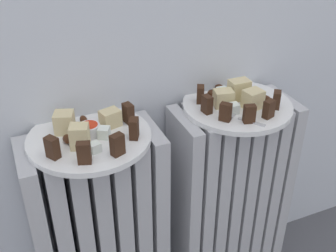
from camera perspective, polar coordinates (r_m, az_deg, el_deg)
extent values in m
cube|color=#B2B2B7|center=(1.05, -16.46, -15.86)|extent=(0.03, 0.15, 0.54)
cube|color=#B2B2B7|center=(1.06, -13.99, -15.32)|extent=(0.03, 0.15, 0.54)
cube|color=#B2B2B7|center=(1.06, -11.55, -14.76)|extent=(0.03, 0.15, 0.54)
cube|color=#B2B2B7|center=(1.06, -9.13, -14.18)|extent=(0.03, 0.15, 0.54)
cube|color=#B2B2B7|center=(1.07, -6.76, -13.58)|extent=(0.03, 0.15, 0.54)
cube|color=#B2B2B7|center=(1.08, -4.43, -12.97)|extent=(0.03, 0.15, 0.54)
cube|color=#B2B2B7|center=(1.09, -2.16, -12.34)|extent=(0.03, 0.15, 0.54)
cube|color=#B2B2B7|center=(1.11, 1.97, -11.16)|extent=(0.03, 0.15, 0.54)
cube|color=#B2B2B7|center=(1.13, 3.81, -10.61)|extent=(0.03, 0.15, 0.54)
cube|color=#B2B2B7|center=(1.14, 5.60, -10.06)|extent=(0.03, 0.15, 0.54)
cube|color=#B2B2B7|center=(1.16, 7.33, -9.52)|extent=(0.03, 0.15, 0.54)
cube|color=#B2B2B7|center=(1.17, 9.02, -8.99)|extent=(0.03, 0.15, 0.54)
cube|color=#B2B2B7|center=(1.19, 10.65, -8.46)|extent=(0.03, 0.15, 0.54)
cube|color=#B2B2B7|center=(1.21, 12.23, -7.94)|extent=(0.03, 0.15, 0.54)
cube|color=#B2B2B7|center=(1.23, 13.75, -7.44)|extent=(0.03, 0.15, 0.54)
cylinder|color=white|center=(0.89, -10.60, -1.58)|extent=(0.26, 0.26, 0.01)
cylinder|color=white|center=(1.01, 9.35, 2.76)|extent=(0.26, 0.26, 0.01)
cube|color=#382114|center=(0.82, -15.40, -2.85)|extent=(0.03, 0.03, 0.04)
cube|color=#382114|center=(0.80, -11.31, -3.59)|extent=(0.03, 0.02, 0.04)
cube|color=#382114|center=(0.81, -6.88, -2.53)|extent=(0.03, 0.03, 0.04)
cube|color=#382114|center=(0.86, -4.63, -0.34)|extent=(0.03, 0.03, 0.04)
cube|color=#382114|center=(0.91, -5.41, 1.73)|extent=(0.02, 0.03, 0.04)
cube|color=beige|center=(0.84, -11.89, -1.39)|extent=(0.05, 0.04, 0.05)
cube|color=beige|center=(0.90, -7.82, 1.04)|extent=(0.05, 0.04, 0.04)
cube|color=beige|center=(0.90, -13.86, 0.47)|extent=(0.05, 0.05, 0.05)
cube|color=white|center=(0.89, -12.34, -0.79)|extent=(0.03, 0.03, 0.02)
cube|color=white|center=(0.87, -8.67, -0.89)|extent=(0.03, 0.03, 0.02)
cube|color=white|center=(0.83, -9.89, -2.88)|extent=(0.02, 0.02, 0.02)
ellipsoid|color=#3D1E0F|center=(0.87, -13.44, -1.72)|extent=(0.02, 0.03, 0.02)
ellipsoid|color=#3D1E0F|center=(0.93, -11.36, 0.79)|extent=(0.02, 0.03, 0.02)
cylinder|color=white|center=(0.88, -10.59, -0.50)|extent=(0.04, 0.04, 0.02)
cylinder|color=red|center=(0.88, -10.63, -0.15)|extent=(0.04, 0.04, 0.01)
cube|color=#382114|center=(0.99, 4.41, 4.31)|extent=(0.03, 0.03, 0.04)
cube|color=#382114|center=(0.95, 5.30, 2.93)|extent=(0.02, 0.03, 0.04)
cube|color=#382114|center=(0.92, 7.80, 1.89)|extent=(0.03, 0.03, 0.04)
cube|color=#382114|center=(0.92, 10.97, 1.62)|extent=(0.03, 0.02, 0.04)
cube|color=#382114|center=(0.95, 13.51, 2.25)|extent=(0.03, 0.02, 0.04)
cube|color=#382114|center=(1.00, 14.50, 3.46)|extent=(0.03, 0.03, 0.04)
cube|color=beige|center=(0.98, 11.43, 3.59)|extent=(0.05, 0.04, 0.04)
cube|color=beige|center=(0.98, 7.52, 3.75)|extent=(0.05, 0.04, 0.04)
cube|color=beige|center=(1.02, 9.59, 4.88)|extent=(0.05, 0.03, 0.05)
cube|color=white|center=(0.96, 8.86, 2.39)|extent=(0.02, 0.02, 0.02)
cube|color=white|center=(1.02, 7.34, 4.51)|extent=(0.03, 0.03, 0.02)
cube|color=white|center=(1.02, 11.49, 3.97)|extent=(0.02, 0.02, 0.02)
ellipsoid|color=#3D1E0F|center=(1.06, 7.00, 5.19)|extent=(0.03, 0.03, 0.02)
ellipsoid|color=#3D1E0F|center=(1.03, 12.91, 3.73)|extent=(0.03, 0.03, 0.01)
ellipsoid|color=#3D1E0F|center=(1.03, 5.95, 4.50)|extent=(0.03, 0.03, 0.02)
ellipsoid|color=#3D1E0F|center=(1.05, 11.51, 4.61)|extent=(0.03, 0.03, 0.02)
cube|color=#B7B7BC|center=(0.93, 11.25, 0.55)|extent=(0.04, 0.06, 0.00)
cube|color=#B7B7BC|center=(0.95, 8.30, 1.44)|extent=(0.03, 0.03, 0.00)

